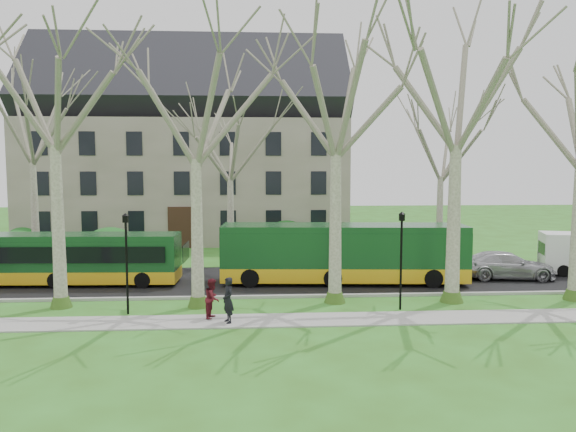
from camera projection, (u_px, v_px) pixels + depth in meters
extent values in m
plane|color=#34651C|center=(266.00, 306.00, 25.72)|extent=(120.00, 120.00, 0.00)
cube|color=gray|center=(267.00, 321.00, 23.23)|extent=(70.00, 2.00, 0.06)
cube|color=black|center=(264.00, 280.00, 31.18)|extent=(80.00, 8.00, 0.06)
cube|color=#A5A39E|center=(265.00, 297.00, 27.20)|extent=(80.00, 0.25, 0.14)
cube|color=slate|center=(191.00, 181.00, 48.73)|extent=(26.00, 12.00, 10.00)
cylinder|color=black|center=(127.00, 269.00, 24.17)|extent=(0.10, 0.10, 4.00)
cube|color=black|center=(125.00, 219.00, 23.97)|extent=(0.22, 0.22, 0.30)
cylinder|color=black|center=(401.00, 265.00, 24.90)|extent=(0.10, 0.10, 4.00)
cube|color=black|center=(402.00, 217.00, 24.69)|extent=(0.22, 0.22, 0.30)
ellipsoid|color=#17521D|center=(17.00, 248.00, 36.58)|extent=(2.60, 2.60, 2.00)
ellipsoid|color=#17521D|center=(110.00, 247.00, 36.94)|extent=(2.60, 2.60, 2.00)
ellipsoid|color=#17521D|center=(321.00, 245.00, 37.79)|extent=(2.60, 2.60, 2.00)
ellipsoid|color=#17521D|center=(409.00, 245.00, 38.15)|extent=(2.60, 2.60, 2.00)
ellipsoid|color=#17521D|center=(23.00, 236.00, 42.42)|extent=(2.60, 2.60, 2.00)
ellipsoid|color=#17521D|center=(286.00, 234.00, 43.63)|extent=(2.60, 2.60, 2.00)
imported|color=#A4A4A9|center=(507.00, 265.00, 31.47)|extent=(5.39, 2.70, 1.50)
imported|color=black|center=(228.00, 300.00, 22.76)|extent=(0.66, 0.79, 1.86)
imported|color=#53121B|center=(212.00, 298.00, 23.45)|extent=(0.79, 0.93, 1.67)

